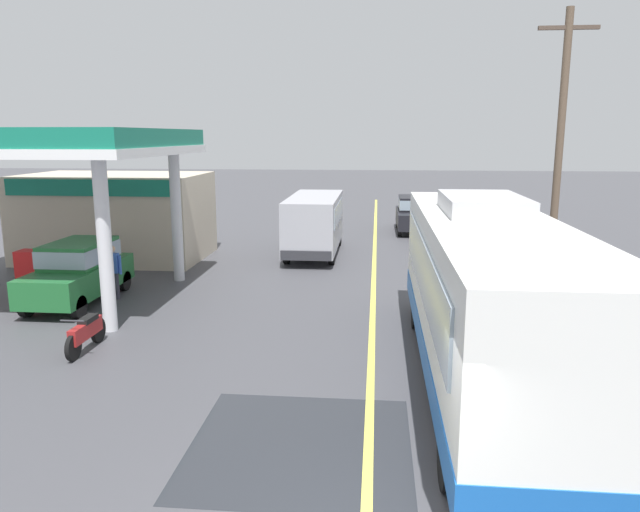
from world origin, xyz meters
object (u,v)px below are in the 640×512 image
object	(u,v)px
motorcycle_parked_forecourt	(86,332)
car_trailing_behind_bus	(414,212)
coach_bus_main	(487,299)
pedestrian_near_pump	(113,269)
car_at_pump	(79,269)
minibus_opposing_lane	(314,219)

from	to	relation	value
motorcycle_parked_forecourt	car_trailing_behind_bus	xyz separation A→B (m)	(8.55, 18.28, 0.57)
coach_bus_main	motorcycle_parked_forecourt	xyz separation A→B (m)	(-8.86, 0.86, -1.28)
coach_bus_main	pedestrian_near_pump	size ratio (longest dim) A/B	6.65
car_at_pump	motorcycle_parked_forecourt	bearing A→B (deg)	-61.28
minibus_opposing_lane	car_at_pump	bearing A→B (deg)	-128.03
car_trailing_behind_bus	coach_bus_main	bearing A→B (deg)	-89.07
minibus_opposing_lane	car_trailing_behind_bus	xyz separation A→B (m)	(4.48, 6.36, -0.46)
coach_bus_main	minibus_opposing_lane	size ratio (longest dim) A/B	1.80
coach_bus_main	minibus_opposing_lane	bearing A→B (deg)	110.55
pedestrian_near_pump	car_trailing_behind_bus	world-z (taller)	car_trailing_behind_bus
minibus_opposing_lane	car_trailing_behind_bus	distance (m)	7.79
coach_bus_main	pedestrian_near_pump	bearing A→B (deg)	152.81
motorcycle_parked_forecourt	car_trailing_behind_bus	size ratio (longest dim) A/B	0.43
car_at_pump	pedestrian_near_pump	xyz separation A→B (m)	(0.88, 0.40, -0.08)
coach_bus_main	car_trailing_behind_bus	world-z (taller)	coach_bus_main
coach_bus_main	car_at_pump	bearing A→B (deg)	156.42
coach_bus_main	car_at_pump	world-z (taller)	coach_bus_main
pedestrian_near_pump	motorcycle_parked_forecourt	bearing A→B (deg)	-73.49
minibus_opposing_lane	car_trailing_behind_bus	bearing A→B (deg)	54.82
car_at_pump	pedestrian_near_pump	world-z (taller)	car_at_pump
coach_bus_main	pedestrian_near_pump	xyz separation A→B (m)	(-10.15, 5.21, -0.79)
motorcycle_parked_forecourt	coach_bus_main	bearing A→B (deg)	-5.53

